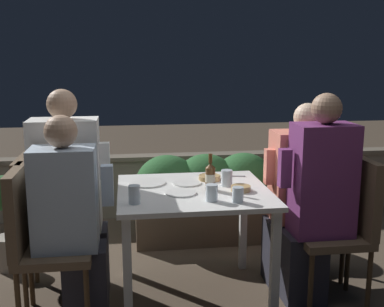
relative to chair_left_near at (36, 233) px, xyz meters
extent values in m
plane|color=brown|center=(0.96, 0.15, -0.56)|extent=(16.00, 16.00, 0.00)
cube|color=gray|center=(0.96, 1.87, -0.27)|extent=(9.00, 0.14, 0.57)
cube|color=#706656|center=(0.96, 1.87, 0.03)|extent=(9.00, 0.18, 0.04)
cube|color=white|center=(0.96, 0.15, 0.17)|extent=(0.96, 0.88, 0.03)
cube|color=silver|center=(0.53, -0.24, -0.20)|extent=(0.05, 0.05, 0.72)
cube|color=silver|center=(1.38, -0.24, -0.20)|extent=(0.05, 0.05, 0.72)
cube|color=silver|center=(0.53, 0.54, -0.20)|extent=(0.05, 0.05, 0.72)
cube|color=silver|center=(1.38, 0.54, -0.20)|extent=(0.05, 0.05, 0.72)
cube|color=brown|center=(1.20, 1.13, -0.42)|extent=(1.20, 0.36, 0.28)
ellipsoid|color=#2D6633|center=(0.87, 1.13, -0.05)|extent=(0.54, 0.47, 0.51)
ellipsoid|color=#2D6633|center=(1.20, 1.13, -0.05)|extent=(0.54, 0.47, 0.51)
ellipsoid|color=#2D6633|center=(1.53, 1.13, -0.05)|extent=(0.54, 0.47, 0.51)
cube|color=brown|center=(0.10, 0.00, -0.13)|extent=(0.44, 0.44, 0.05)
cube|color=brown|center=(-0.09, 0.00, 0.14)|extent=(0.06, 0.44, 0.49)
cylinder|color=#47321E|center=(-0.09, -0.19, -0.36)|extent=(0.03, 0.03, 0.41)
cylinder|color=#47321E|center=(0.29, -0.19, -0.36)|extent=(0.03, 0.03, 0.41)
cylinder|color=#47321E|center=(-0.09, 0.19, -0.36)|extent=(0.03, 0.03, 0.41)
cylinder|color=#47321E|center=(0.29, 0.19, -0.36)|extent=(0.03, 0.03, 0.41)
cube|color=#282833|center=(0.27, 0.00, -0.33)|extent=(0.26, 0.23, 0.46)
cube|color=silver|center=(0.17, 0.00, 0.20)|extent=(0.37, 0.26, 0.61)
cube|color=silver|center=(0.42, 0.00, 0.27)|extent=(0.07, 0.07, 0.24)
sphere|color=tan|center=(0.17, 0.00, 0.60)|extent=(0.19, 0.19, 0.19)
cube|color=brown|center=(0.08, 0.32, -0.13)|extent=(0.44, 0.44, 0.05)
cube|color=brown|center=(-0.12, 0.32, 0.14)|extent=(0.06, 0.44, 0.49)
cylinder|color=#47321E|center=(-0.11, 0.13, -0.36)|extent=(0.03, 0.03, 0.41)
cylinder|color=#47321E|center=(0.27, 0.13, -0.36)|extent=(0.03, 0.03, 0.41)
cylinder|color=#47321E|center=(-0.11, 0.51, -0.36)|extent=(0.03, 0.03, 0.41)
cylinder|color=#47321E|center=(0.27, 0.51, -0.36)|extent=(0.03, 0.03, 0.41)
cube|color=#282833|center=(0.25, 0.32, -0.33)|extent=(0.30, 0.23, 0.46)
cube|color=white|center=(0.15, 0.32, 0.26)|extent=(0.43, 0.26, 0.73)
cube|color=white|center=(0.40, 0.32, 0.35)|extent=(0.07, 0.07, 0.24)
sphere|color=tan|center=(0.15, 0.32, 0.72)|extent=(0.19, 0.19, 0.19)
cube|color=brown|center=(1.83, 0.01, -0.13)|extent=(0.44, 0.44, 0.05)
cube|color=brown|center=(2.02, 0.01, 0.14)|extent=(0.06, 0.44, 0.49)
cylinder|color=#47321E|center=(1.64, -0.17, -0.36)|extent=(0.03, 0.03, 0.41)
cylinder|color=#47321E|center=(2.02, -0.17, -0.36)|extent=(0.03, 0.03, 0.41)
cylinder|color=#47321E|center=(1.64, 0.20, -0.36)|extent=(0.03, 0.03, 0.41)
cylinder|color=#47321E|center=(2.02, 0.20, -0.36)|extent=(0.03, 0.03, 0.41)
cube|color=#282833|center=(1.66, 0.01, -0.33)|extent=(0.26, 0.23, 0.46)
cube|color=#6B2D66|center=(1.76, 0.01, 0.25)|extent=(0.38, 0.26, 0.71)
cube|color=#6B2D66|center=(1.51, 0.01, 0.34)|extent=(0.07, 0.07, 0.24)
sphere|color=#99755B|center=(1.76, 0.01, 0.70)|extent=(0.19, 0.19, 0.19)
cube|color=brown|center=(1.82, 0.30, -0.13)|extent=(0.44, 0.44, 0.05)
cube|color=brown|center=(2.02, 0.30, 0.14)|extent=(0.06, 0.44, 0.49)
cylinder|color=#47321E|center=(1.63, 0.11, -0.36)|extent=(0.03, 0.03, 0.41)
cylinder|color=#47321E|center=(2.01, 0.11, -0.36)|extent=(0.03, 0.03, 0.41)
cylinder|color=#47321E|center=(1.63, 0.49, -0.36)|extent=(0.03, 0.03, 0.41)
cylinder|color=#47321E|center=(2.01, 0.49, -0.36)|extent=(0.03, 0.03, 0.41)
cube|color=#282833|center=(1.65, 0.30, -0.33)|extent=(0.32, 0.23, 0.46)
cube|color=#E07A66|center=(1.75, 0.30, 0.21)|extent=(0.45, 0.26, 0.62)
cube|color=#E07A66|center=(1.50, 0.30, 0.28)|extent=(0.07, 0.07, 0.24)
sphere|color=beige|center=(1.75, 0.30, 0.61)|extent=(0.19, 0.19, 0.19)
cylinder|color=brown|center=(1.06, 0.12, 0.26)|extent=(0.06, 0.06, 0.15)
cylinder|color=beige|center=(1.06, 0.12, 0.26)|extent=(0.06, 0.06, 0.05)
cone|color=brown|center=(1.06, 0.12, 0.34)|extent=(0.06, 0.06, 0.03)
cylinder|color=brown|center=(1.06, 0.12, 0.39)|extent=(0.02, 0.02, 0.06)
cylinder|color=white|center=(0.93, 0.29, 0.19)|extent=(0.19, 0.19, 0.01)
cylinder|color=white|center=(0.67, 0.33, 0.19)|extent=(0.24, 0.24, 0.01)
cylinder|color=white|center=(0.87, 0.07, 0.19)|extent=(0.19, 0.19, 0.01)
cylinder|color=tan|center=(1.10, 0.37, 0.20)|extent=(0.15, 0.15, 0.03)
torus|color=tan|center=(1.10, 0.37, 0.21)|extent=(0.15, 0.15, 0.01)
cylinder|color=tan|center=(1.25, 0.07, 0.20)|extent=(0.12, 0.12, 0.03)
torus|color=tan|center=(1.25, 0.07, 0.21)|extent=(0.12, 0.12, 0.01)
cylinder|color=silver|center=(0.58, -0.10, 0.24)|extent=(0.07, 0.07, 0.11)
cylinder|color=silver|center=(1.18, -0.15, 0.23)|extent=(0.07, 0.07, 0.09)
cylinder|color=silver|center=(1.18, 0.21, 0.24)|extent=(0.07, 0.07, 0.11)
cylinder|color=silver|center=(1.03, -0.11, 0.23)|extent=(0.07, 0.07, 0.10)
cube|color=silver|center=(1.28, 0.44, 0.19)|extent=(0.17, 0.06, 0.01)
cylinder|color=#B2A899|center=(-0.36, 0.78, -0.44)|extent=(0.21, 0.21, 0.25)
cylinder|color=#47331E|center=(-0.36, 0.78, -0.20)|extent=(0.02, 0.02, 0.23)
ellipsoid|color=#2D6633|center=(-0.36, 0.78, 0.03)|extent=(0.29, 0.29, 0.26)
camera|label=1|loc=(0.55, -2.77, 1.03)|focal=45.00mm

